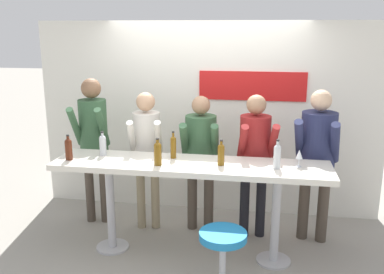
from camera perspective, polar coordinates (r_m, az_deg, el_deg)
The scene contains 16 objects.
ground_plane at distance 4.82m, azimuth -0.19°, elevation -15.37°, with size 40.00×40.00×0.00m, color gray.
back_wall at distance 5.58m, azimuth 2.06°, elevation 2.51°, with size 4.46×0.12×2.48m.
tasting_table at distance 4.44m, azimuth -0.20°, elevation -5.17°, with size 2.86×0.63×1.05m.
bar_stool at distance 4.00m, azimuth 4.11°, elevation -15.20°, with size 0.45×0.45×0.63m.
person_far_left at distance 5.30m, azimuth -13.01°, elevation 0.36°, with size 0.44×0.57×1.82m.
person_left at distance 5.05m, azimuth -6.06°, elevation -1.11°, with size 0.44×0.55×1.68m.
person_center_left at distance 5.00m, azimuth 1.16°, elevation -1.64°, with size 0.46×0.55×1.64m.
person_center at distance 4.86m, azimuth 8.37°, elevation -1.86°, with size 0.47×0.58×1.68m.
person_center_right at distance 4.91m, azimuth 16.38°, elevation -1.70°, with size 0.53×0.63×1.75m.
wine_bottle_0 at distance 4.65m, azimuth -16.14°, elevation -1.43°, with size 0.08×0.08×0.27m.
wine_bottle_1 at distance 4.27m, azimuth 11.28°, elevation -2.42°, with size 0.07×0.07×0.29m.
wine_bottle_2 at distance 4.73m, azimuth -11.81°, elevation -0.93°, with size 0.07×0.07×0.26m.
wine_bottle_3 at distance 4.52m, azimuth -2.51°, elevation -1.21°, with size 0.06×0.06×0.29m.
wine_bottle_4 at distance 4.30m, azimuth 3.90°, elevation -2.20°, with size 0.07×0.07×0.26m.
wine_bottle_5 at distance 4.30m, azimuth -4.59°, elevation -2.08°, with size 0.08×0.08×0.28m.
wine_glass_0 at distance 4.37m, azimuth 14.11°, elevation -2.32°, with size 0.07×0.07×0.18m.
Camera 1 is at (0.70, -4.13, 2.39)m, focal length 40.00 mm.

